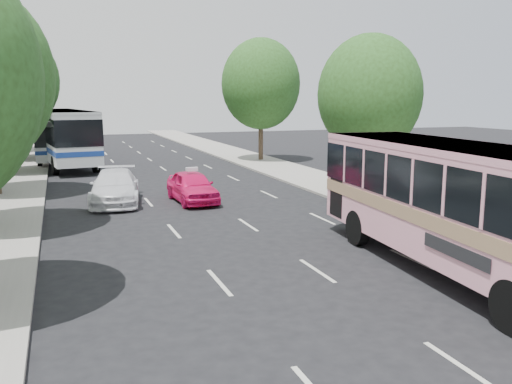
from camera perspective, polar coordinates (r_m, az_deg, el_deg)
name	(u,v)px	position (r m, az deg, el deg)	size (l,w,h in m)	color
ground	(260,255)	(17.05, 0.39, -6.67)	(120.00, 120.00, 0.00)	black
sidewalk_left	(12,178)	(35.75, -24.30, 1.32)	(4.00, 90.00, 0.15)	#9E998E
sidewalk_right	(274,167)	(38.36, 1.89, 2.70)	(4.00, 90.00, 0.12)	#9E998E
tree_left_d	(7,85)	(37.37, -24.74, 10.19)	(5.52, 5.52, 8.60)	#38281E
tree_left_e	(17,77)	(45.37, -23.89, 11.05)	(6.30, 6.30, 9.82)	#38281E
tree_left_f	(21,85)	(53.35, -23.53, 10.31)	(5.88, 5.88, 9.16)	#38281E
tree_right_near	(372,91)	(27.40, 12.10, 10.39)	(5.10, 5.10, 7.95)	#38281E
tree_right_far	(262,81)	(41.96, 0.64, 11.62)	(6.00, 6.00, 9.35)	#38281E
pink_bus	(457,194)	(15.87, 20.36, -0.22)	(3.70, 11.48, 3.61)	pink
pink_taxi	(192,187)	(25.67, -6.73, 0.57)	(1.74, 4.31, 1.47)	#EA1465
white_pickup	(115,187)	(26.03, -14.62, 0.52)	(2.14, 5.27, 1.53)	white
tour_coach_front	(63,133)	(41.36, -19.62, 5.91)	(4.58, 13.59, 3.99)	silver
tour_coach_rear	(56,136)	(44.58, -20.34, 5.55)	(2.72, 10.97, 3.26)	white
taxi_roof_sign	(192,169)	(25.55, -6.77, 2.40)	(0.55, 0.18, 0.18)	silver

